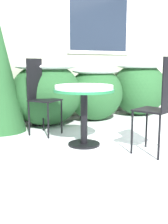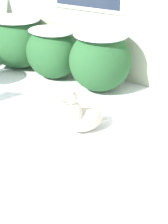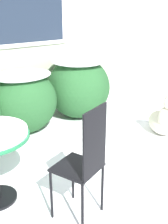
# 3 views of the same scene
# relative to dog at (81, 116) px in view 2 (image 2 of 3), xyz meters

# --- Properties ---
(ground_plane) EXTENTS (16.00, 16.00, 0.00)m
(ground_plane) POSITION_rel_dog_xyz_m (-1.23, -0.27, -0.23)
(ground_plane) COLOR white
(shrub_left) EXTENTS (1.17, 1.03, 1.02)m
(shrub_left) POSITION_rel_dog_xyz_m (-2.44, 1.43, 0.32)
(shrub_left) COLOR #235128
(shrub_left) RESTS_ON ground_plane
(shrub_middle) EXTENTS (1.01, 0.82, 0.93)m
(shrub_middle) POSITION_rel_dog_xyz_m (-1.52, 1.35, 0.28)
(shrub_middle) COLOR #235128
(shrub_middle) RESTS_ON ground_plane
(shrub_right) EXTENTS (1.05, 1.03, 1.02)m
(shrub_right) POSITION_rel_dog_xyz_m (-0.51, 1.35, 0.32)
(shrub_right) COLOR #235128
(shrub_right) RESTS_ON ground_plane
(dog) EXTENTS (0.56, 0.66, 0.65)m
(dog) POSITION_rel_dog_xyz_m (0.00, 0.00, 0.00)
(dog) COLOR beige
(dog) RESTS_ON ground_plane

